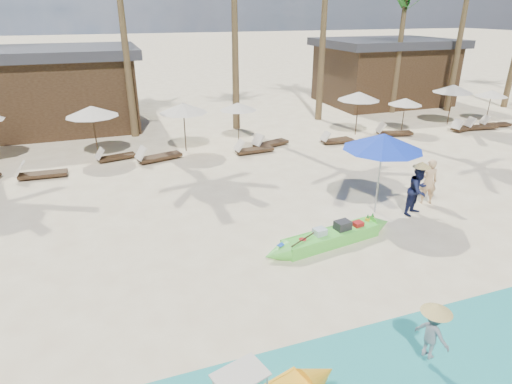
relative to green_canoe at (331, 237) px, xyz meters
name	(u,v)px	position (x,y,z in m)	size (l,w,h in m)	color
ground	(316,264)	(-0.89, -0.82, -0.21)	(240.00, 240.00, 0.00)	beige
green_canoe	(331,237)	(0.00, 0.00, 0.00)	(4.81, 1.08, 0.61)	#55D440
tourist	(428,182)	(4.41, 1.37, 0.59)	(0.58, 0.38, 1.59)	tan
vendor_green	(418,190)	(3.52, 0.81, 0.63)	(0.81, 0.63, 1.67)	#141939
vendor_yellow	(432,333)	(-0.48, -4.59, 0.50)	(0.69, 0.39, 1.06)	gray
blue_umbrella	(383,142)	(2.37, 1.35, 2.20)	(2.47, 2.47, 2.66)	#99999E
resort_parasol_4	(92,111)	(-6.13, 10.38, 1.89)	(2.26, 2.26, 2.32)	#3C2A18
lounger_4_left	(39,173)	(-8.36, 8.40, 0.01)	(1.89, 0.66, 0.63)	#3C2A18
lounger_4_right	(114,156)	(-5.48, 9.67, -0.01)	(1.76, 0.89, 0.57)	#3C2A18
resort_parasol_5	(183,108)	(-2.23, 9.96, 1.83)	(2.20, 2.20, 2.26)	#3C2A18
lounger_5_left	(157,156)	(-3.71, 8.94, 0.02)	(2.08, 1.11, 0.68)	#3C2A18
resort_parasol_6	(238,106)	(0.66, 10.89, 1.52)	(1.86, 1.86, 1.91)	#3C2A18
lounger_6_left	(252,149)	(0.59, 8.59, 0.00)	(1.87, 0.70, 0.62)	#3C2A18
lounger_6_right	(269,143)	(1.67, 9.24, 0.01)	(1.98, 1.11, 0.64)	#3C2A18
resort_parasol_7	(359,96)	(6.84, 9.80, 1.83)	(2.19, 2.19, 2.26)	#3C2A18
lounger_7_left	(334,139)	(5.00, 8.78, -0.02)	(1.66, 0.64, 0.55)	#3C2A18
lounger_7_right	(337,140)	(5.04, 8.64, -0.02)	(1.68, 0.74, 0.55)	#3C2A18
resort_parasol_8	(405,102)	(9.50, 9.44, 1.44)	(1.77, 1.77, 1.83)	#3C2A18
lounger_8_left	(392,132)	(8.51, 8.91, 0.01)	(1.97, 1.06, 0.64)	#3C2A18
resort_parasol_9	(453,89)	(13.02, 9.90, 1.84)	(2.21, 2.21, 2.27)	#3C2A18
lounger_9_left	(464,127)	(12.83, 8.45, 0.00)	(1.91, 0.89, 0.62)	#3C2A18
lounger_9_right	(479,126)	(13.82, 8.37, 0.00)	(1.92, 0.82, 0.63)	#3C2A18
resort_parasol_10	(492,93)	(15.72, 9.71, 1.45)	(1.79, 1.79, 1.84)	#3C2A18
lounger_10_left	(494,124)	(15.04, 8.55, -0.01)	(1.80, 0.87, 0.59)	#3C2A18
pavilion_west	(37,89)	(-8.89, 16.68, 1.98)	(10.80, 6.60, 4.30)	#3C2A18
pavilion_east	(383,71)	(13.11, 16.68, 1.99)	(8.80, 6.60, 4.30)	#3C2A18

